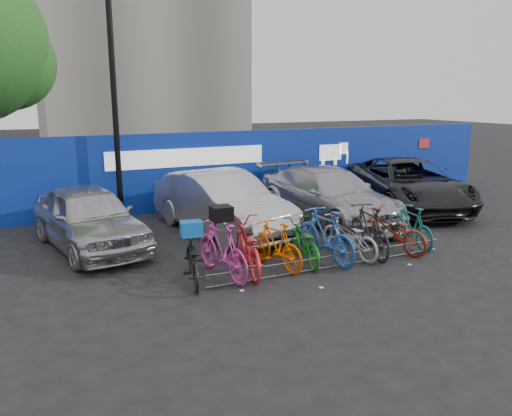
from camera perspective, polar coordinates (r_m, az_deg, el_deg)
ground at (r=11.02m, az=7.04°, el=-5.92°), size 100.00×100.00×0.00m
hoarding at (r=16.00m, az=-4.37°, el=4.43°), size 22.00×0.18×2.40m
lamppost at (r=14.40m, az=-15.86°, el=11.33°), size 0.25×0.50×6.11m
bike_rack at (r=10.49m, az=8.82°, el=-6.00°), size 5.60×0.03×0.30m
car_0 at (r=12.22m, az=-18.57°, el=-1.03°), size 2.55×4.59×1.48m
car_1 at (r=12.91m, az=-3.98°, el=0.58°), size 2.51×5.04×1.59m
car_2 at (r=14.28m, az=8.26°, el=1.48°), size 2.50×5.32×1.50m
car_3 at (r=16.51m, az=16.96°, el=2.66°), size 4.14×6.09×1.55m
bike_0 at (r=9.62m, az=-7.30°, el=-5.83°), size 0.99×1.85×0.92m
bike_1 at (r=9.79m, az=-3.92°, el=-4.72°), size 0.81×1.97×1.15m
bike_2 at (r=10.07m, az=-1.10°, el=-4.43°), size 1.09×2.14×1.07m
bike_3 at (r=10.32m, az=2.32°, el=-4.22°), size 0.77×1.72×1.00m
bike_4 at (r=10.69m, az=5.40°, el=-3.89°), size 0.89×1.82×0.91m
bike_5 at (r=10.79m, az=7.95°, el=-3.10°), size 0.72×1.98×1.17m
bike_6 at (r=11.23m, az=10.56°, el=-3.23°), size 0.84×1.82×0.92m
bike_7 at (r=11.40m, az=12.78°, el=-2.48°), size 0.91×1.99×1.16m
bike_8 at (r=11.85m, az=15.32°, el=-2.51°), size 1.02×1.93×0.97m
bike_9 at (r=12.31m, az=17.33°, el=-2.01°), size 0.66×1.69×0.99m
cargo_crate at (r=9.45m, az=-7.40°, el=-2.35°), size 0.44×0.36×0.29m
cargo_topcase at (r=9.60m, az=-3.99°, el=-0.62°), size 0.40×0.36×0.29m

